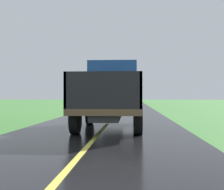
{
  "coord_description": "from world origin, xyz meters",
  "views": [
    {
      "loc": [
        1.13,
        -1.42,
        1.37
      ],
      "look_at": [
        0.26,
        11.45,
        1.4
      ],
      "focal_mm": 47.44,
      "sensor_mm": 36.0,
      "label": 1
    }
  ],
  "objects": [
    {
      "name": "banana_truck_near",
      "position": [
        0.28,
        10.89,
        1.46
      ],
      "size": [
        2.38,
        5.82,
        2.8
      ],
      "color": "#2D2D30",
      "rests_on": "road_surface"
    }
  ]
}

